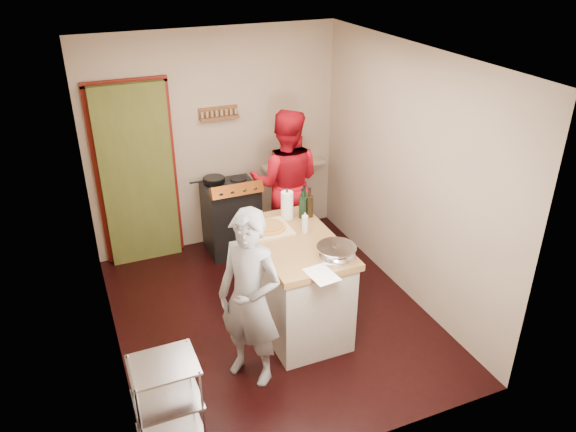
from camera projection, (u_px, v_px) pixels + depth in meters
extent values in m
plane|color=black|center=(271.00, 315.00, 5.75)|extent=(3.50, 3.50, 0.00)
cube|color=tan|center=(216.00, 142.00, 6.59)|extent=(3.00, 0.04, 2.60)
cube|color=#565B23|center=(135.00, 172.00, 6.42)|extent=(0.80, 0.40, 2.10)
cube|color=#66120B|center=(98.00, 180.00, 6.21)|extent=(0.06, 0.06, 2.10)
cube|color=#66120B|center=(173.00, 169.00, 6.50)|extent=(0.06, 0.06, 2.10)
cube|color=#66120B|center=(124.00, 82.00, 5.88)|extent=(0.90, 0.06, 0.06)
cube|color=brown|center=(219.00, 118.00, 6.43)|extent=(0.46, 0.09, 0.03)
cube|color=brown|center=(218.00, 112.00, 6.43)|extent=(0.46, 0.02, 0.12)
cube|color=olive|center=(219.00, 113.00, 6.40)|extent=(0.42, 0.04, 0.07)
cube|color=tan|center=(293.00, 165.00, 7.02)|extent=(0.80, 0.18, 0.04)
cube|color=black|center=(278.00, 158.00, 6.89)|extent=(0.10, 0.14, 0.22)
cube|color=tan|center=(100.00, 231.00, 4.63)|extent=(0.04, 3.50, 2.60)
cube|color=tan|center=(407.00, 176.00, 5.67)|extent=(0.04, 3.50, 2.60)
cube|color=white|center=(267.00, 56.00, 4.56)|extent=(3.00, 3.50, 0.02)
cube|color=black|center=(231.00, 220.00, 6.75)|extent=(0.60, 0.55, 0.80)
cube|color=black|center=(230.00, 188.00, 6.56)|extent=(0.60, 0.55, 0.06)
cube|color=brown|center=(237.00, 190.00, 6.29)|extent=(0.60, 0.15, 0.17)
cylinder|color=black|center=(214.00, 180.00, 6.58)|extent=(0.26, 0.26, 0.05)
cylinder|color=silver|center=(142.00, 432.00, 3.91)|extent=(0.02, 0.02, 0.80)
cylinder|color=silver|center=(203.00, 413.00, 4.07)|extent=(0.02, 0.02, 0.80)
cylinder|color=silver|center=(134.00, 396.00, 4.21)|extent=(0.02, 0.02, 0.80)
cylinder|color=silver|center=(191.00, 380.00, 4.36)|extent=(0.02, 0.02, 0.80)
cube|color=silver|center=(167.00, 399.00, 4.11)|extent=(0.48, 0.40, 0.02)
cube|color=silver|center=(163.00, 365.00, 3.96)|extent=(0.48, 0.40, 0.02)
cube|color=#BCB0A0|center=(295.00, 285.00, 5.43)|extent=(0.69, 1.21, 0.90)
cube|color=#A4783E|center=(295.00, 242.00, 5.21)|extent=(0.75, 1.28, 0.06)
cube|color=#E1C789|center=(269.00, 229.00, 5.35)|extent=(0.40, 0.40, 0.02)
cylinder|color=#D28941|center=(269.00, 227.00, 5.33)|extent=(0.32, 0.32, 0.02)
ellipsoid|color=silver|center=(336.00, 252.00, 4.89)|extent=(0.35, 0.35, 0.11)
cylinder|color=white|center=(287.00, 205.00, 5.52)|extent=(0.12, 0.12, 0.28)
cylinder|color=silver|center=(305.00, 224.00, 5.29)|extent=(0.06, 0.06, 0.17)
cube|color=white|center=(322.00, 275.00, 4.66)|extent=(0.24, 0.32, 0.00)
cylinder|color=black|center=(304.00, 200.00, 5.60)|extent=(0.08, 0.08, 0.31)
cylinder|color=black|center=(310.00, 202.00, 5.55)|extent=(0.08, 0.08, 0.31)
cylinder|color=black|center=(303.00, 203.00, 5.53)|extent=(0.08, 0.08, 0.31)
imported|color=#B1B2B6|center=(250.00, 299.00, 4.62)|extent=(0.67, 0.70, 1.61)
imported|color=#B00B18|center=(286.00, 183.00, 6.56)|extent=(1.06, 0.97, 1.76)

